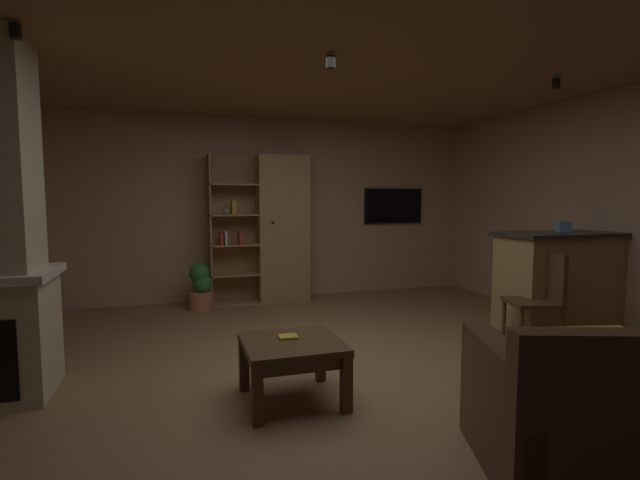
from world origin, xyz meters
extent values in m
cube|color=olive|center=(0.00, 0.00, -0.01)|extent=(6.20, 5.99, 0.02)
cube|color=tan|center=(0.00, 3.03, 1.27)|extent=(6.32, 0.06, 2.54)
cube|color=tan|center=(3.13, 0.00, 1.27)|extent=(0.06, 5.99, 2.54)
cube|color=#8E6B47|center=(0.00, 0.00, 2.55)|extent=(6.20, 5.99, 0.02)
cube|color=white|center=(-0.36, 2.99, 1.30)|extent=(0.78, 0.01, 0.88)
cube|color=#A87F51|center=(0.19, 2.75, 1.00)|extent=(0.70, 0.38, 2.00)
cube|color=#A87F51|center=(-0.47, 2.93, 1.00)|extent=(0.64, 0.02, 2.00)
cube|color=#A87F51|center=(-0.78, 2.75, 1.00)|extent=(0.02, 0.38, 2.00)
sphere|color=black|center=(0.02, 2.54, 1.10)|extent=(0.04, 0.04, 0.04)
cube|color=#A87F51|center=(-0.47, 2.75, 0.01)|extent=(0.64, 0.38, 0.02)
cube|color=#A87F51|center=(-0.47, 2.75, 0.40)|extent=(0.64, 0.38, 0.02)
cube|color=#A87F51|center=(-0.47, 2.75, 0.80)|extent=(0.64, 0.38, 0.02)
cube|color=#A87F51|center=(-0.47, 2.75, 1.20)|extent=(0.64, 0.38, 0.02)
cube|color=#A87F51|center=(-0.47, 2.75, 1.60)|extent=(0.64, 0.38, 0.02)
cube|color=#B22D2D|center=(-0.65, 2.69, 0.89)|extent=(0.04, 0.23, 0.16)
cube|color=gold|center=(-0.48, 2.69, 1.30)|extent=(0.04, 0.23, 0.18)
cube|color=#B22D2D|center=(-0.41, 2.69, 0.90)|extent=(0.03, 0.23, 0.17)
cube|color=beige|center=(-0.59, 2.69, 0.90)|extent=(0.03, 0.23, 0.18)
sphere|color=beige|center=(-0.55, 2.75, 1.25)|extent=(0.10, 0.10, 0.10)
cube|color=#A87F51|center=(2.65, 0.24, 0.52)|extent=(1.44, 0.57, 1.04)
cube|color=#2D2826|center=(2.65, 0.24, 1.06)|extent=(1.50, 0.63, 0.04)
cube|color=#598CBF|center=(2.59, 0.27, 1.13)|extent=(0.16, 0.16, 0.11)
cube|color=#4C2D1E|center=(0.35, -1.57, 0.34)|extent=(0.42, 0.85, 0.67)
cube|color=#C67F33|center=(0.68, -1.79, 0.56)|extent=(0.47, 0.27, 0.44)
cube|color=brown|center=(1.03, -1.81, 0.54)|extent=(0.47, 0.26, 0.34)
cube|color=#4C331E|center=(-0.47, -0.45, 0.41)|extent=(0.67, 0.65, 0.05)
cube|color=#4C331E|center=(-0.47, -0.45, 0.34)|extent=(0.61, 0.58, 0.08)
cube|color=#4C331E|center=(-0.77, -0.74, 0.19)|extent=(0.07, 0.07, 0.38)
cube|color=#4C331E|center=(-0.18, -0.74, 0.19)|extent=(0.07, 0.07, 0.38)
cube|color=#4C331E|center=(-0.77, -0.17, 0.19)|extent=(0.07, 0.07, 0.38)
cube|color=#4C331E|center=(-0.18, -0.17, 0.19)|extent=(0.07, 0.07, 0.38)
cube|color=gold|center=(-0.48, -0.39, 0.44)|extent=(0.14, 0.12, 0.02)
cube|color=#4C331E|center=(1.90, -0.09, 0.46)|extent=(0.52, 0.52, 0.04)
cube|color=#4C331E|center=(2.08, -0.14, 0.70)|extent=(0.15, 0.40, 0.44)
cylinder|color=#4C331E|center=(1.78, 0.13, 0.23)|extent=(0.04, 0.04, 0.46)
cylinder|color=#4C331E|center=(1.68, -0.22, 0.23)|extent=(0.04, 0.04, 0.46)
cylinder|color=#4C331E|center=(2.12, 0.03, 0.23)|extent=(0.04, 0.04, 0.46)
cylinder|color=#4C331E|center=(2.02, -0.32, 0.23)|extent=(0.04, 0.04, 0.46)
cylinder|color=#B77051|center=(-0.94, 2.50, 0.12)|extent=(0.29, 0.29, 0.24)
sphere|color=#2D6B33|center=(-0.91, 2.49, 0.34)|extent=(0.25, 0.25, 0.25)
sphere|color=#2D6B33|center=(-0.95, 2.50, 0.48)|extent=(0.26, 0.26, 0.26)
cube|color=black|center=(1.99, 2.97, 1.31)|extent=(0.94, 0.05, 0.53)
cube|color=black|center=(1.99, 2.94, 1.31)|extent=(0.90, 0.01, 0.49)
cylinder|color=black|center=(-2.16, -0.06, 2.47)|extent=(0.07, 0.07, 0.09)
cylinder|color=black|center=(-0.05, -0.02, 2.47)|extent=(0.07, 0.07, 0.09)
cylinder|color=black|center=(2.14, -0.01, 2.47)|extent=(0.07, 0.07, 0.09)
camera|label=1|loc=(-1.24, -3.53, 1.42)|focal=26.10mm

